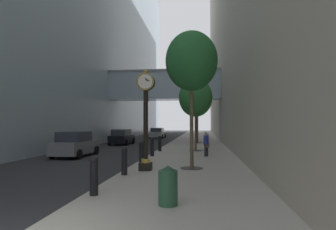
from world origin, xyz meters
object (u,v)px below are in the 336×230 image
pedestrian_walking (206,143)px  car_silver_near (157,133)px  car_black_far (122,137)px  trash_bin (168,185)px  street_tree_mid_near (196,98)px  street_tree_mid_far (197,99)px  car_grey_mid (75,144)px  bollard_nearest (94,174)px  bollard_third (141,152)px  street_clock (146,115)px  bollard_fifth (160,143)px  bollard_fourth (152,147)px  bollard_second (124,160)px  street_tree_near (191,62)px

pedestrian_walking → car_silver_near: 25.08m
car_black_far → trash_bin: bearing=-70.9°
street_tree_mid_near → street_tree_mid_far: bearing=90.0°
car_grey_mid → pedestrian_walking: bearing=-0.1°
bollard_nearest → street_tree_mid_far: (2.76, 23.15, 4.24)m
bollard_third → street_tree_mid_near: size_ratio=0.21×
car_grey_mid → car_black_far: size_ratio=1.02×
street_clock → bollard_fifth: street_clock is taller
street_tree_mid_near → street_tree_mid_far: street_tree_mid_far is taller
bollard_nearest → trash_bin: bearing=-17.7°
street_tree_mid_far → bollard_third: bearing=-99.6°
bollard_nearest → street_tree_mid_far: bearing=83.2°
bollard_nearest → car_black_far: bearing=104.0°
bollard_fourth → street_tree_mid_far: size_ratio=0.19×
car_grey_mid → car_black_far: (0.15, 10.96, -0.03)m
bollard_third → pedestrian_walking: 5.10m
bollard_fourth → car_silver_near: (-3.51, 24.36, 0.01)m
trash_bin → car_black_far: 23.45m
bollard_fourth → car_grey_mid: size_ratio=0.29×
bollard_fourth → street_tree_mid_far: 13.96m
car_silver_near → car_black_far: size_ratio=1.00×
street_clock → bollard_second: (-0.66, -1.25, -1.95)m
street_clock → street_tree_mid_near: 10.03m
car_silver_near → bollard_third: bearing=-82.8°
street_tree_mid_far → car_silver_near: street_tree_mid_far is taller
bollard_fifth → street_clock: bearing=-85.8°
street_tree_mid_far → car_grey_mid: (-8.24, -12.70, -4.18)m
street_clock → bollard_nearest: 5.06m
bollard_fifth → street_tree_mid_far: (2.76, 9.63, 4.24)m
street_tree_mid_near → pedestrian_walking: size_ratio=3.57×
street_tree_near → street_tree_mid_far: bearing=90.0°
street_tree_mid_far → car_black_far: bearing=-167.9°
street_clock → car_silver_near: (-4.17, 29.88, -1.94)m
bollard_nearest → car_grey_mid: car_grey_mid is taller
car_grey_mid → bollard_fifth: bearing=29.3°
bollard_third → car_black_far: (-5.33, 14.64, 0.03)m
street_tree_mid_far → car_grey_mid: 15.71m
bollard_fourth → street_tree_mid_near: (2.76, 4.15, 3.57)m
bollard_second → car_black_far: (-5.33, 18.03, 0.03)m
bollard_nearest → street_tree_mid_far: size_ratio=0.19×
bollard_second → car_black_far: size_ratio=0.29×
trash_bin → car_silver_near: 35.74m
bollard_third → street_tree_mid_far: bearing=80.4°
street_tree_mid_far → street_tree_near: bearing=-90.0°
street_tree_near → car_grey_mid: size_ratio=1.60×
street_tree_near → street_clock: bearing=-158.9°
street_clock → bollard_nearest: size_ratio=3.91×
street_tree_mid_near → car_grey_mid: (-8.24, -3.85, -3.51)m
pedestrian_walking → bollard_fourth: bearing=-175.2°
bollard_nearest → car_black_far: (-5.33, 21.41, 0.03)m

